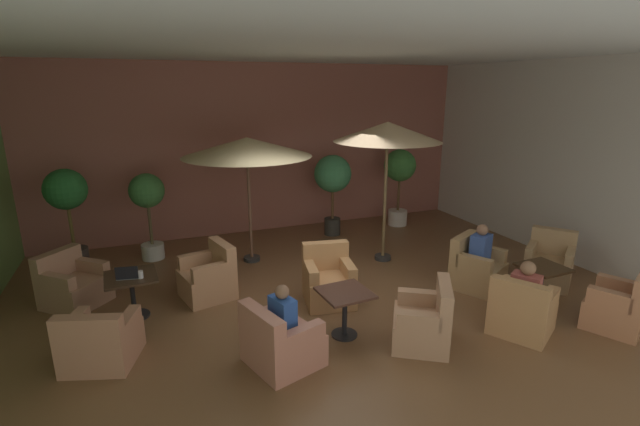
{
  "coord_description": "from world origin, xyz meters",
  "views": [
    {
      "loc": [
        -2.58,
        -6.1,
        3.31
      ],
      "look_at": [
        0.0,
        0.41,
        1.35
      ],
      "focal_mm": 25.36,
      "sensor_mm": 36.0,
      "label": 1
    }
  ],
  "objects": [
    {
      "name": "patron_by_window",
      "position": [
        -1.19,
        -1.36,
        0.69
      ],
      "size": [
        0.3,
        0.39,
        0.63
      ],
      "color": "#294FA1",
      "rests_on": "ground_plane"
    },
    {
      "name": "potted_tree_mid_left",
      "position": [
        1.36,
        3.08,
        1.33
      ],
      "size": [
        0.84,
        0.84,
        1.85
      ],
      "color": "#312F2A",
      "rests_on": "ground_plane"
    },
    {
      "name": "potted_tree_right_corner",
      "position": [
        -2.56,
        2.99,
        1.19
      ],
      "size": [
        0.67,
        0.67,
        1.72
      ],
      "color": "silver",
      "rests_on": "ground_plane"
    },
    {
      "name": "patio_umbrella_center_beige",
      "position": [
        -0.76,
        2.15,
        2.23
      ],
      "size": [
        2.41,
        2.41,
        2.42
      ],
      "color": "#2D2D2D",
      "rests_on": "ground_plane"
    },
    {
      "name": "potted_tree_mid_right",
      "position": [
        -3.9,
        2.82,
        1.31
      ],
      "size": [
        0.73,
        0.73,
        1.93
      ],
      "color": "#3C332E",
      "rests_on": "ground_plane"
    },
    {
      "name": "armchair_front_left_north",
      "position": [
        -3.79,
        1.37,
        0.31
      ],
      "size": [
        1.11,
        1.11,
        0.85
      ],
      "color": "tan",
      "rests_on": "ground_plane"
    },
    {
      "name": "potted_tree_left_corner",
      "position": [
        3.17,
        3.2,
        1.29
      ],
      "size": [
        0.77,
        0.77,
        1.87
      ],
      "color": "beige",
      "rests_on": "ground_plane"
    },
    {
      "name": "patio_umbrella_tall_red",
      "position": [
        1.68,
        1.26,
        2.49
      ],
      "size": [
        2.02,
        2.02,
        2.7
      ],
      "color": "#2D2D2D",
      "rests_on": "ground_plane"
    },
    {
      "name": "ground_plane",
      "position": [
        0.0,
        0.0,
        -0.01
      ],
      "size": [
        10.13,
        8.24,
        0.02
      ],
      "primitive_type": "cube",
      "color": "brown"
    },
    {
      "name": "armchair_front_left_east",
      "position": [
        -3.28,
        -0.54,
        0.29
      ],
      "size": [
        0.99,
        0.99,
        0.77
      ],
      "color": "tan",
      "rests_on": "ground_plane"
    },
    {
      "name": "wall_right_plain",
      "position": [
        5.02,
        0.0,
        1.92
      ],
      "size": [
        0.08,
        8.24,
        3.84
      ],
      "primitive_type": "cube",
      "color": "silver",
      "rests_on": "ground_plane"
    },
    {
      "name": "open_laptop",
      "position": [
        -2.94,
        0.49,
        0.71
      ],
      "size": [
        0.35,
        0.28,
        0.2
      ],
      "color": "#9EA0A5",
      "rests_on": "cafe_table_front_left"
    },
    {
      "name": "armchair_front_right_south",
      "position": [
        -1.23,
        -1.37,
        0.3
      ],
      "size": [
        0.98,
        1.0,
        0.81
      ],
      "color": "#BC755F",
      "rests_on": "ground_plane"
    },
    {
      "name": "armchair_mid_center_west",
      "position": [
        2.09,
        -1.89,
        0.32
      ],
      "size": [
        1.03,
        1.02,
        0.85
      ],
      "color": "tan",
      "rests_on": "ground_plane"
    },
    {
      "name": "armchair_front_right_north",
      "position": [
        0.68,
        -1.63,
        0.31
      ],
      "size": [
        1.04,
        1.07,
        0.87
      ],
      "color": "tan",
      "rests_on": "ground_plane"
    },
    {
      "name": "armchair_front_left_south",
      "position": [
        -1.76,
        0.85,
        0.33
      ],
      "size": [
        0.91,
        0.91,
        0.89
      ],
      "color": "tan",
      "rests_on": "ground_plane"
    },
    {
      "name": "armchair_front_right_east",
      "position": [
        -0.02,
        -0.02,
        0.34
      ],
      "size": [
        0.87,
        0.9,
        0.91
      ],
      "color": "tan",
      "rests_on": "ground_plane"
    },
    {
      "name": "iced_drink_cup",
      "position": [
        -2.77,
        0.43,
        0.71
      ],
      "size": [
        0.08,
        0.08,
        0.11
      ],
      "primitive_type": "cylinder",
      "color": "white",
      "rests_on": "cafe_table_front_left"
    },
    {
      "name": "patron_with_friend",
      "position": [
        2.12,
        -1.87,
        0.7
      ],
      "size": [
        0.37,
        0.43,
        0.63
      ],
      "color": "#AC4E46",
      "rests_on": "ground_plane"
    },
    {
      "name": "armchair_mid_center_north",
      "position": [
        3.44,
        -2.3,
        0.33
      ],
      "size": [
        0.96,
        0.95,
        0.89
      ],
      "color": "#BD7B54",
      "rests_on": "ground_plane"
    },
    {
      "name": "armchair_mid_center_south",
      "position": [
        2.51,
        -0.45,
        0.33
      ],
      "size": [
        1.02,
        1.0,
        0.89
      ],
      "color": "tan",
      "rests_on": "ground_plane"
    },
    {
      "name": "wall_back_brick",
      "position": [
        0.0,
        4.08,
        1.92
      ],
      "size": [
        10.13,
        0.08,
        3.84
      ],
      "primitive_type": "cube",
      "color": "#9E5B4D",
      "rests_on": "ground_plane"
    },
    {
      "name": "cafe_table_front_left",
      "position": [
        -2.91,
        0.58,
        0.49
      ],
      "size": [
        0.76,
        0.76,
        0.66
      ],
      "color": "black",
      "rests_on": "ground_plane"
    },
    {
      "name": "cafe_table_mid_center",
      "position": [
        2.98,
        -1.37,
        0.47
      ],
      "size": [
        0.65,
        0.65,
        0.66
      ],
      "color": "black",
      "rests_on": "ground_plane"
    },
    {
      "name": "patron_blue_shirt",
      "position": [
        2.53,
        -0.49,
        0.74
      ],
      "size": [
        0.42,
        0.38,
        0.69
      ],
      "color": "#354F96",
      "rests_on": "ground_plane"
    },
    {
      "name": "cafe_table_front_right",
      "position": [
        -0.22,
        -1.06,
        0.5
      ],
      "size": [
        0.69,
        0.69,
        0.66
      ],
      "color": "black",
      "rests_on": "ground_plane"
    },
    {
      "name": "armchair_mid_center_east",
      "position": [
        3.82,
        -0.76,
        0.33
      ],
      "size": [
        1.07,
        1.05,
        0.91
      ],
      "color": "tan",
      "rests_on": "ground_plane"
    },
    {
      "name": "ceiling_slab",
      "position": [
        0.0,
        0.0,
        3.87
      ],
      "size": [
        10.13,
        8.24,
        0.06
      ],
      "primitive_type": "cube",
      "color": "silver",
      "rests_on": "wall_back_brick"
    }
  ]
}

